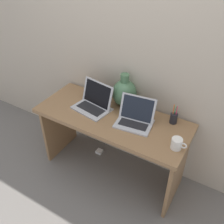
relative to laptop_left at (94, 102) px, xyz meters
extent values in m
plane|color=slate|center=(0.21, -0.04, -0.78)|extent=(6.00, 6.00, 0.00)
cube|color=#BCAD99|center=(0.21, 0.29, 0.42)|extent=(4.40, 0.04, 2.40)
cube|color=olive|center=(0.21, -0.04, -0.09)|extent=(1.41, 0.57, 0.04)
cube|color=olive|center=(-0.45, -0.04, -0.44)|extent=(0.03, 0.48, 0.68)
cube|color=olive|center=(0.88, -0.04, -0.44)|extent=(0.03, 0.48, 0.68)
cube|color=#B2B2B7|center=(-0.01, -0.04, -0.06)|extent=(0.37, 0.29, 0.01)
cube|color=black|center=(-0.01, -0.04, -0.05)|extent=(0.29, 0.18, 0.00)
cube|color=#B2B2B7|center=(0.01, 0.04, 0.06)|extent=(0.34, 0.13, 0.23)
cube|color=black|center=(0.01, 0.04, 0.06)|extent=(0.30, 0.12, 0.20)
cube|color=#B2B2B7|center=(0.43, -0.04, -0.06)|extent=(0.34, 0.27, 0.01)
cube|color=black|center=(0.43, -0.04, -0.05)|extent=(0.26, 0.17, 0.00)
cube|color=#B2B2B7|center=(0.43, 0.03, 0.06)|extent=(0.32, 0.13, 0.21)
cube|color=black|center=(0.43, 0.03, 0.06)|extent=(0.28, 0.12, 0.19)
ellipsoid|color=#47704C|center=(0.21, 0.19, 0.06)|extent=(0.23, 0.23, 0.26)
cylinder|color=#47704C|center=(0.21, 0.19, 0.22)|extent=(0.08, 0.08, 0.08)
cylinder|color=white|center=(0.84, -0.13, -0.02)|extent=(0.09, 0.09, 0.09)
torus|color=white|center=(0.90, -0.13, -0.01)|extent=(0.05, 0.01, 0.05)
cylinder|color=black|center=(0.72, 0.16, -0.02)|extent=(0.06, 0.06, 0.09)
cylinder|color=#4CA566|center=(0.71, 0.17, 0.03)|extent=(0.02, 0.01, 0.14)
cylinder|color=#D83359|center=(0.73, 0.16, 0.04)|extent=(0.01, 0.02, 0.15)
cylinder|color=orange|center=(0.70, 0.15, 0.04)|extent=(0.02, 0.03, 0.15)
cylinder|color=#4CA566|center=(0.70, 0.16, 0.03)|extent=(0.01, 0.03, 0.14)
cube|color=white|center=(-0.04, 0.11, -0.77)|extent=(0.07, 0.07, 0.03)
camera|label=1|loc=(1.14, -1.60, 1.33)|focal=40.79mm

